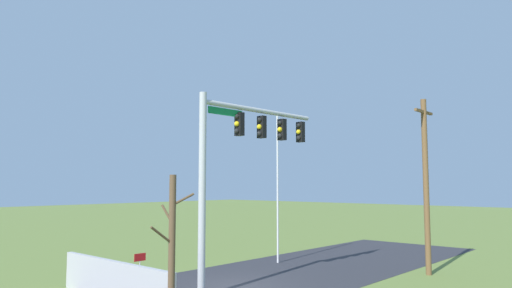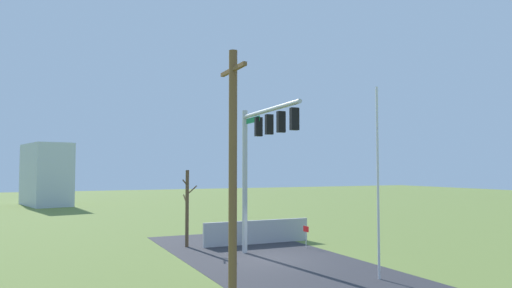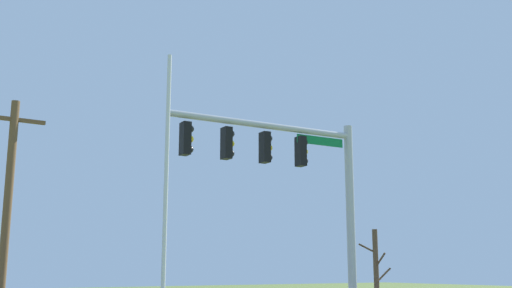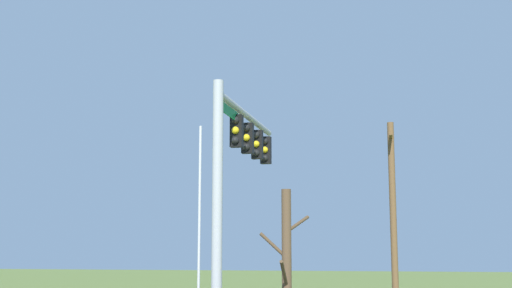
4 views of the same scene
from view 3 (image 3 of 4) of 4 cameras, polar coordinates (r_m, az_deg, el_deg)
The scene contains 4 objects.
signal_mast at distance 19.34m, azimuth 4.13°, elevation -3.92°, with size 6.57×0.58×7.66m.
flagpole at distance 13.94m, azimuth -8.50°, elevation -7.29°, with size 0.10×0.10×7.91m, color silver.
utility_pole at distance 20.34m, azimuth -22.29°, elevation -7.00°, with size 1.90×0.26×8.18m.
bare_tree at distance 24.16m, azimuth 11.20°, elevation -12.91°, with size 1.27×1.02×4.42m.
Camera 3 is at (-11.14, -14.97, 2.97)m, focal length 42.90 mm.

